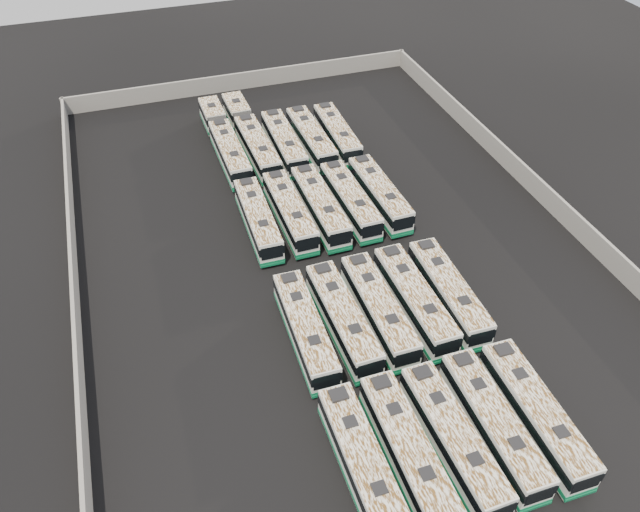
# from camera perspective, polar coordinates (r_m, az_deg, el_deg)

# --- Properties ---
(ground) EXTENTS (140.00, 140.00, 0.00)m
(ground) POSITION_cam_1_polar(r_m,az_deg,el_deg) (55.70, 1.72, -0.51)
(ground) COLOR black
(ground) RESTS_ON ground
(perimeter_wall) EXTENTS (45.20, 73.20, 2.20)m
(perimeter_wall) POSITION_cam_1_polar(r_m,az_deg,el_deg) (54.98, 1.74, 0.35)
(perimeter_wall) COLOR gray
(perimeter_wall) RESTS_ON ground
(bus_front_far_left) EXTENTS (2.34, 10.96, 3.08)m
(bus_front_far_left) POSITION_cam_1_polar(r_m,az_deg,el_deg) (40.99, 3.96, -18.55)
(bus_front_far_left) COLOR silver
(bus_front_far_left) RESTS_ON ground
(bus_front_left) EXTENTS (2.36, 11.04, 3.11)m
(bus_front_left) POSITION_cam_1_polar(r_m,az_deg,el_deg) (41.76, 8.05, -17.28)
(bus_front_left) COLOR silver
(bus_front_left) RESTS_ON ground
(bus_front_center) EXTENTS (2.60, 11.01, 3.09)m
(bus_front_center) POSITION_cam_1_polar(r_m,az_deg,el_deg) (42.75, 12.04, -16.04)
(bus_front_center) COLOR silver
(bus_front_center) RESTS_ON ground
(bus_front_right) EXTENTS (2.41, 10.94, 3.08)m
(bus_front_right) POSITION_cam_1_polar(r_m,az_deg,el_deg) (44.01, 15.53, -14.59)
(bus_front_right) COLOR silver
(bus_front_right) RESTS_ON ground
(bus_front_far_right) EXTENTS (2.49, 11.06, 3.11)m
(bus_front_far_right) POSITION_cam_1_polar(r_m,az_deg,el_deg) (45.31, 19.08, -13.45)
(bus_front_far_right) COLOR silver
(bus_front_far_right) RESTS_ON ground
(bus_midfront_far_left) EXTENTS (2.52, 10.86, 3.04)m
(bus_midfront_far_left) POSITION_cam_1_polar(r_m,az_deg,el_deg) (47.76, -1.36, -6.72)
(bus_midfront_far_left) COLOR silver
(bus_midfront_far_left) RESTS_ON ground
(bus_midfront_left) EXTENTS (2.54, 11.01, 3.09)m
(bus_midfront_left) POSITION_cam_1_polar(r_m,az_deg,el_deg) (48.49, 2.09, -5.76)
(bus_midfront_left) COLOR silver
(bus_midfront_left) RESTS_ON ground
(bus_midfront_center) EXTENTS (2.36, 11.02, 3.10)m
(bus_midfront_center) POSITION_cam_1_polar(r_m,az_deg,el_deg) (49.36, 5.37, -4.89)
(bus_midfront_center) COLOR silver
(bus_midfront_center) RESTS_ON ground
(bus_midfront_right) EXTENTS (2.50, 11.17, 3.14)m
(bus_midfront_right) POSITION_cam_1_polar(r_m,az_deg,el_deg) (50.43, 8.62, -3.99)
(bus_midfront_right) COLOR silver
(bus_midfront_right) RESTS_ON ground
(bus_midfront_far_right) EXTENTS (2.54, 10.99, 3.08)m
(bus_midfront_far_right) POSITION_cam_1_polar(r_m,az_deg,el_deg) (51.60, 11.64, -3.26)
(bus_midfront_far_right) COLOR silver
(bus_midfront_far_right) RESTS_ON ground
(bus_midback_far_left) EXTENTS (2.44, 10.72, 3.01)m
(bus_midback_far_left) POSITION_cam_1_polar(r_m,az_deg,el_deg) (58.20, -5.69, 3.34)
(bus_midback_far_left) COLOR silver
(bus_midback_far_left) RESTS_ON ground
(bus_midback_left) EXTENTS (2.41, 10.88, 3.06)m
(bus_midback_left) POSITION_cam_1_polar(r_m,az_deg,el_deg) (58.88, -2.77, 4.05)
(bus_midback_left) COLOR silver
(bus_midback_left) RESTS_ON ground
(bus_midback_center) EXTENTS (2.48, 11.14, 3.13)m
(bus_midback_center) POSITION_cam_1_polar(r_m,az_deg,el_deg) (59.46, 0.01, 4.56)
(bus_midback_center) COLOR silver
(bus_midback_center) RESTS_ON ground
(bus_midback_right) EXTENTS (2.51, 10.84, 3.04)m
(bus_midback_right) POSITION_cam_1_polar(r_m,az_deg,el_deg) (60.38, 2.77, 5.10)
(bus_midback_right) COLOR silver
(bus_midback_right) RESTS_ON ground
(bus_midback_far_right) EXTENTS (2.54, 10.85, 3.04)m
(bus_midback_far_right) POSITION_cam_1_polar(r_m,az_deg,el_deg) (61.45, 5.46, 5.66)
(bus_midback_far_right) COLOR silver
(bus_midback_far_right) RESTS_ON ground
(bus_back_far_left) EXTENTS (2.52, 16.84, 3.05)m
(bus_back_far_left) POSITION_cam_1_polar(r_m,az_deg,el_deg) (70.61, -8.76, 10.43)
(bus_back_far_left) COLOR silver
(bus_back_far_left) RESTS_ON ground
(bus_back_left) EXTENTS (2.75, 17.05, 3.08)m
(bus_back_left) POSITION_cam_1_polar(r_m,az_deg,el_deg) (71.11, -6.38, 10.91)
(bus_back_left) COLOR silver
(bus_back_left) RESTS_ON ground
(bus_back_center) EXTENTS (2.47, 11.08, 3.11)m
(bus_back_center) POSITION_cam_1_polar(r_m,az_deg,el_deg) (69.29, -3.31, 10.26)
(bus_back_center) COLOR silver
(bus_back_center) RESTS_ON ground
(bus_back_right) EXTENTS (2.51, 11.04, 3.10)m
(bus_back_right) POSITION_cam_1_polar(r_m,az_deg,el_deg) (70.01, -0.81, 10.66)
(bus_back_right) COLOR silver
(bus_back_right) RESTS_ON ground
(bus_back_far_right) EXTENTS (2.50, 10.71, 3.00)m
(bus_back_far_right) POSITION_cam_1_polar(r_m,az_deg,el_deg) (71.01, 1.57, 11.07)
(bus_back_far_right) COLOR silver
(bus_back_far_right) RESTS_ON ground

